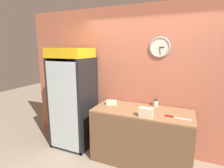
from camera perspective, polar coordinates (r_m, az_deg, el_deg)
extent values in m
cube|color=#B7664C|center=(3.27, 11.83, 0.89)|extent=(5.20, 0.06, 2.70)
torus|color=gray|center=(3.14, 15.32, 11.48)|extent=(0.36, 0.04, 0.36)
cylinder|color=silver|center=(3.14, 15.32, 11.48)|extent=(0.29, 0.01, 0.29)
cube|color=black|center=(3.13, 16.01, 11.47)|extent=(0.08, 0.01, 0.02)
cube|color=black|center=(3.13, 15.40, 10.35)|extent=(0.03, 0.01, 0.12)
cube|color=brown|center=(3.19, 9.57, -16.48)|extent=(1.63, 0.72, 0.91)
cube|color=#8E6642|center=(3.00, 9.87, -8.59)|extent=(1.63, 0.72, 0.02)
cube|color=black|center=(3.84, -9.61, -4.57)|extent=(0.74, 0.04, 1.77)
cube|color=black|center=(3.79, -16.67, -5.12)|extent=(0.05, 0.68, 1.77)
cube|color=black|center=(3.40, -7.62, -6.64)|extent=(0.05, 0.68, 1.77)
cube|color=black|center=(3.93, -11.82, -17.92)|extent=(0.74, 0.68, 0.05)
cube|color=white|center=(3.82, -9.84, -4.68)|extent=(0.64, 0.02, 1.67)
cube|color=silver|center=(3.32, -15.89, -7.43)|extent=(0.64, 0.01, 1.67)
cube|color=gold|center=(3.40, -13.46, 9.89)|extent=(0.74, 0.61, 0.18)
cube|color=silver|center=(3.70, -12.31, -11.67)|extent=(0.62, 0.56, 0.01)
cube|color=silver|center=(3.57, -12.59, -5.79)|extent=(0.62, 0.56, 0.01)
cube|color=silver|center=(3.47, -12.88, 0.50)|extent=(0.62, 0.56, 0.01)
cylinder|color=#2D6B38|center=(3.20, -13.63, 1.00)|extent=(0.08, 0.08, 0.15)
cylinder|color=#2D6B38|center=(3.18, -13.72, 2.88)|extent=(0.03, 0.03, 0.06)
cylinder|color=gold|center=(3.38, -17.78, 1.18)|extent=(0.06, 0.06, 0.13)
cylinder|color=gold|center=(3.37, -17.87, 2.74)|extent=(0.02, 0.02, 0.06)
cylinder|color=orange|center=(3.25, -12.28, -6.06)|extent=(0.07, 0.07, 0.14)
cylinder|color=orange|center=(3.22, -12.36, -4.34)|extent=(0.03, 0.03, 0.06)
cylinder|color=#B2BCCC|center=(3.38, -15.58, -5.29)|extent=(0.06, 0.06, 0.17)
cylinder|color=#B2BCCC|center=(3.35, -15.70, -3.27)|extent=(0.02, 0.02, 0.07)
cylinder|color=orange|center=(3.63, -17.34, -11.33)|extent=(0.06, 0.06, 0.12)
cylinder|color=orange|center=(3.60, -17.42, -10.06)|extent=(0.02, 0.02, 0.05)
cylinder|color=#B2BCCC|center=(3.45, -16.85, -5.22)|extent=(0.07, 0.07, 0.15)
cylinder|color=#B2BCCC|center=(3.42, -16.96, -3.53)|extent=(0.03, 0.03, 0.06)
cylinder|color=#5B2D19|center=(3.34, -14.57, -5.42)|extent=(0.06, 0.06, 0.18)
cylinder|color=#5B2D19|center=(3.30, -14.68, -3.34)|extent=(0.02, 0.02, 0.08)
cylinder|color=#B2231E|center=(3.25, -14.91, 1.31)|extent=(0.08, 0.08, 0.17)
cylinder|color=#B2231E|center=(3.23, -15.03, 3.45)|extent=(0.03, 0.03, 0.07)
cylinder|color=#B2BCCC|center=(3.13, -12.14, 0.87)|extent=(0.06, 0.06, 0.15)
cylinder|color=#B2BCCC|center=(3.11, -12.23, 2.85)|extent=(0.02, 0.02, 0.07)
cube|color=beige|center=(2.70, 11.02, -9.85)|extent=(0.21, 0.11, 0.07)
cube|color=beige|center=(2.67, 11.08, -8.40)|extent=(0.21, 0.11, 0.07)
cube|color=beige|center=(3.21, -0.16, -6.06)|extent=(0.21, 0.16, 0.08)
cube|color=silver|center=(2.80, 22.01, -10.49)|extent=(0.25, 0.06, 0.00)
cube|color=maroon|center=(2.81, 18.19, -9.91)|extent=(0.13, 0.03, 0.02)
cylinder|color=silver|center=(3.22, 14.04, -6.11)|extent=(0.09, 0.09, 0.11)
cylinder|color=#262628|center=(3.20, 14.09, -5.10)|extent=(0.08, 0.08, 0.01)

